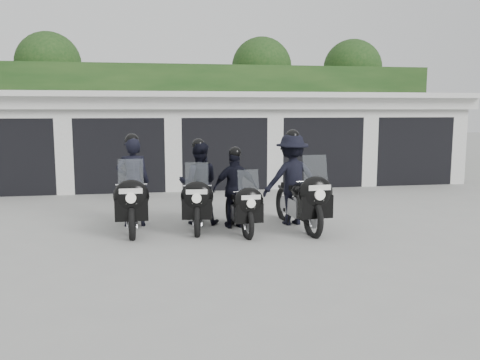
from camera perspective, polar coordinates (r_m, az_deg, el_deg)
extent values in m
plane|color=gray|center=(10.23, 2.81, -5.91)|extent=(80.00, 80.00, 0.00)
cube|color=silver|center=(18.34, -3.09, 4.65)|extent=(16.00, 6.00, 2.80)
cube|color=silver|center=(18.12, -3.05, 9.29)|extent=(16.40, 6.80, 0.16)
cube|color=silver|center=(15.10, -1.61, 8.70)|extent=(16.40, 0.12, 0.40)
cube|color=black|center=(15.50, -1.70, -0.71)|extent=(16.00, 0.06, 0.24)
cube|color=black|center=(16.91, -23.65, 2.70)|extent=(2.60, 2.60, 2.20)
cube|color=silver|center=(15.84, -24.82, 7.40)|extent=(2.60, 0.50, 0.60)
cube|color=silver|center=(15.56, -19.05, 3.64)|extent=(0.50, 0.50, 2.80)
cube|color=black|center=(16.46, -13.10, 3.03)|extent=(2.60, 2.60, 2.20)
cube|color=silver|center=(15.36, -13.46, 7.91)|extent=(2.60, 0.50, 0.60)
cube|color=silver|center=(15.38, -7.54, 3.96)|extent=(0.50, 0.50, 2.80)
cube|color=black|center=(16.58, -2.32, 3.27)|extent=(2.60, 2.60, 2.20)
cube|color=silver|center=(15.49, -1.82, 8.12)|extent=(2.60, 0.50, 0.60)
cube|color=silver|center=(15.82, 3.77, 4.12)|extent=(0.50, 0.50, 2.80)
cube|color=black|center=(17.28, 7.94, 3.38)|extent=(2.60, 2.60, 2.20)
cube|color=silver|center=(16.23, 9.18, 8.02)|extent=(2.60, 0.50, 0.60)
cube|color=silver|center=(16.83, 14.10, 4.13)|extent=(0.50, 0.50, 2.80)
cube|color=black|center=(18.47, 17.14, 3.40)|extent=(2.60, 2.60, 2.20)
cube|color=silver|center=(17.49, 18.91, 7.68)|extent=(2.60, 0.50, 0.60)
cube|color=silver|center=(18.32, 23.01, 4.03)|extent=(0.50, 0.50, 2.80)
cube|color=#173613|center=(22.29, -4.37, 7.14)|extent=(20.00, 2.00, 4.30)
sphere|color=#173613|center=(24.14, -20.70, 12.07)|extent=(2.80, 2.80, 2.80)
cylinder|color=black|center=(24.08, -20.38, 5.54)|extent=(0.24, 0.24, 3.30)
sphere|color=#173613|center=(24.33, 2.43, 12.52)|extent=(2.80, 2.80, 2.80)
cylinder|color=black|center=(24.26, 2.39, 6.04)|extent=(0.24, 0.24, 3.30)
sphere|color=#173613|center=(25.67, 12.51, 12.10)|extent=(2.80, 2.80, 2.80)
cylinder|color=black|center=(25.61, 12.33, 5.96)|extent=(0.24, 0.24, 3.30)
torus|color=black|center=(9.91, -12.01, -4.58)|extent=(0.12, 0.78, 0.78)
torus|color=black|center=(11.41, -11.77, -2.93)|extent=(0.12, 0.78, 0.78)
cube|color=#AAAAAF|center=(10.66, -11.89, -3.28)|extent=(0.28, 0.59, 0.34)
cube|color=black|center=(10.68, -11.87, -4.20)|extent=(0.09, 1.38, 0.06)
ellipsoid|color=black|center=(10.42, -11.97, -1.52)|extent=(0.34, 0.61, 0.31)
cube|color=black|center=(10.87, -11.90, -1.02)|extent=(0.28, 0.59, 0.11)
ellipsoid|color=black|center=(9.73, -12.11, -1.81)|extent=(0.67, 0.35, 0.64)
cube|color=black|center=(9.77, -12.07, -3.22)|extent=(0.62, 0.23, 0.43)
cube|color=#B2BFC6|center=(9.70, -12.18, 0.71)|extent=(0.47, 0.12, 0.54)
cylinder|color=silver|center=(9.91, -12.10, -0.51)|extent=(0.60, 0.03, 0.03)
cube|color=silver|center=(9.53, -12.17, -1.23)|extent=(0.43, 0.02, 0.10)
cube|color=silver|center=(9.59, -12.13, -2.33)|extent=(0.19, 0.02, 0.11)
imported|color=black|center=(10.87, -11.92, -0.24)|extent=(0.68, 0.45, 1.87)
sphere|color=black|center=(10.78, -12.05, 4.37)|extent=(0.29, 0.29, 0.29)
torus|color=black|center=(9.96, -4.81, -4.47)|extent=(0.20, 0.74, 0.73)
torus|color=black|center=(11.37, -4.55, -2.91)|extent=(0.20, 0.74, 0.73)
cube|color=#AAAAAF|center=(10.67, -4.67, -3.25)|extent=(0.33, 0.58, 0.32)
cube|color=black|center=(10.68, -4.66, -4.12)|extent=(0.25, 1.30, 0.06)
ellipsoid|color=black|center=(10.44, -4.72, -1.59)|extent=(0.40, 0.61, 0.29)
cube|color=black|center=(10.86, -4.64, -1.11)|extent=(0.33, 0.58, 0.10)
ellipsoid|color=black|center=(9.79, -4.85, -1.88)|extent=(0.67, 0.41, 0.60)
cube|color=black|center=(9.83, -4.84, -3.20)|extent=(0.61, 0.29, 0.40)
cube|color=#B2BFC6|center=(9.76, -4.87, 0.48)|extent=(0.45, 0.17, 0.51)
cylinder|color=silver|center=(9.96, -4.82, -0.66)|extent=(0.56, 0.10, 0.03)
cube|color=silver|center=(9.60, -4.90, -1.34)|extent=(0.40, 0.07, 0.09)
cube|color=silver|center=(9.66, -4.88, -2.37)|extent=(0.18, 0.04, 0.10)
imported|color=black|center=(10.86, -4.65, -0.38)|extent=(0.93, 0.77, 1.76)
sphere|color=black|center=(10.78, -4.70, 3.97)|extent=(0.27, 0.27, 0.27)
torus|color=black|center=(9.72, 0.86, -4.90)|extent=(0.16, 0.68, 0.67)
torus|color=black|center=(10.98, -1.05, -3.42)|extent=(0.16, 0.68, 0.67)
cube|color=#AAAAAF|center=(10.35, -0.18, -3.74)|extent=(0.28, 0.53, 0.30)
cube|color=black|center=(10.37, -0.15, -4.56)|extent=(0.18, 1.20, 0.06)
ellipsoid|color=black|center=(10.15, 0.05, -2.18)|extent=(0.34, 0.56, 0.27)
cube|color=black|center=(10.52, -0.52, -1.72)|extent=(0.28, 0.53, 0.09)
ellipsoid|color=black|center=(9.57, 0.98, -2.46)|extent=(0.61, 0.35, 0.55)
cube|color=black|center=(9.61, 0.98, -3.71)|extent=(0.55, 0.25, 0.37)
cube|color=#B2BFC6|center=(9.53, 0.94, -0.25)|extent=(0.41, 0.14, 0.47)
cylinder|color=silver|center=(9.71, 0.68, -1.31)|extent=(0.52, 0.07, 0.03)
cube|color=silver|center=(9.40, 1.25, -1.97)|extent=(0.37, 0.05, 0.08)
cube|color=silver|center=(9.46, 1.20, -2.93)|extent=(0.17, 0.03, 0.09)
imported|color=black|center=(10.52, -0.54, -1.02)|extent=(0.99, 0.62, 1.62)
sphere|color=black|center=(10.43, -0.55, 3.10)|extent=(0.25, 0.25, 0.25)
torus|color=black|center=(9.95, 8.21, -4.35)|extent=(0.20, 0.82, 0.81)
torus|color=black|center=(11.39, 4.94, -2.74)|extent=(0.20, 0.82, 0.81)
cube|color=#AAAAAF|center=(10.67, 6.42, -3.06)|extent=(0.35, 0.63, 0.35)
cube|color=black|center=(10.69, 6.45, -4.01)|extent=(0.23, 1.44, 0.07)
ellipsoid|color=black|center=(10.43, 6.85, -1.22)|extent=(0.42, 0.67, 0.32)
cube|color=black|center=(10.87, 5.88, -0.72)|extent=(0.35, 0.63, 0.11)
ellipsoid|color=black|center=(9.77, 8.48, -1.47)|extent=(0.73, 0.43, 0.66)
cube|color=black|center=(9.82, 8.45, -2.94)|extent=(0.66, 0.31, 0.44)
cube|color=#B2BFC6|center=(9.74, 8.45, 1.13)|extent=(0.50, 0.18, 0.56)
cylinder|color=silver|center=(9.94, 7.98, -0.14)|extent=(0.62, 0.09, 0.03)
cube|color=silver|center=(9.58, 8.96, -0.86)|extent=(0.44, 0.06, 0.10)
cube|color=silver|center=(9.65, 8.85, -2.01)|extent=(0.20, 0.04, 0.11)
imported|color=black|center=(10.86, 5.85, 0.09)|extent=(1.31, 0.77, 1.94)
sphere|color=black|center=(10.78, 5.92, 4.89)|extent=(0.30, 0.30, 0.30)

